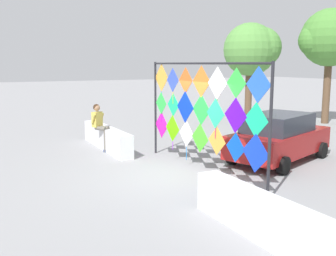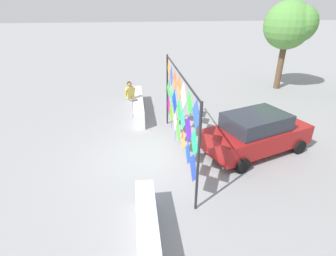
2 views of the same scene
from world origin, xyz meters
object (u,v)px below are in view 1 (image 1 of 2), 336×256
object	(u,v)px
kite_display_rack	(200,106)
seated_vendor	(100,123)
tree_broadleaf	(328,39)
parked_car	(279,137)
tree_palm_like	(253,51)

from	to	relation	value
kite_display_rack	seated_vendor	xyz separation A→B (m)	(-3.91, -1.58, -0.89)
kite_display_rack	tree_broadleaf	size ratio (longest dim) A/B	0.97
kite_display_rack	seated_vendor	size ratio (longest dim) A/B	3.39
kite_display_rack	seated_vendor	bearing A→B (deg)	-158.01
kite_display_rack	parked_car	xyz separation A→B (m)	(0.07, 2.81, -1.10)
kite_display_rack	seated_vendor	distance (m)	4.31
seated_vendor	tree_palm_like	xyz separation A→B (m)	(-3.13, 9.16, 2.67)
seated_vendor	tree_palm_like	distance (m)	10.04
parked_car	kite_display_rack	bearing A→B (deg)	-91.32
parked_car	seated_vendor	bearing A→B (deg)	-132.12
parked_car	tree_broadleaf	distance (m)	9.64
parked_car	tree_palm_like	xyz separation A→B (m)	(-7.10, 4.77, 2.88)
tree_broadleaf	parked_car	bearing A→B (deg)	-57.22
seated_vendor	parked_car	size ratio (longest dim) A/B	0.39
tree_broadleaf	kite_display_rack	bearing A→B (deg)	-65.14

